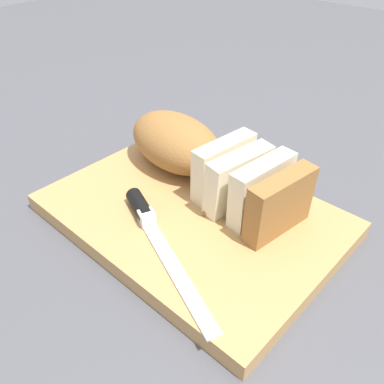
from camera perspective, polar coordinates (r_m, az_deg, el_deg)
ground_plane at (r=0.61m, az=-0.00°, el=-4.14°), size 3.00×3.00×0.00m
cutting_board at (r=0.60m, az=-0.00°, el=-3.25°), size 0.42×0.31×0.02m
bread_loaf at (r=0.63m, az=1.18°, el=4.99°), size 0.33×0.15×0.09m
bread_knife at (r=0.56m, az=-6.06°, el=-4.05°), size 0.24×0.12×0.02m
crumb_near_knife at (r=0.60m, az=-6.16°, el=-2.00°), size 0.01×0.01×0.01m
crumb_near_loaf at (r=0.58m, az=1.62°, el=-3.04°), size 0.01×0.01×0.01m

